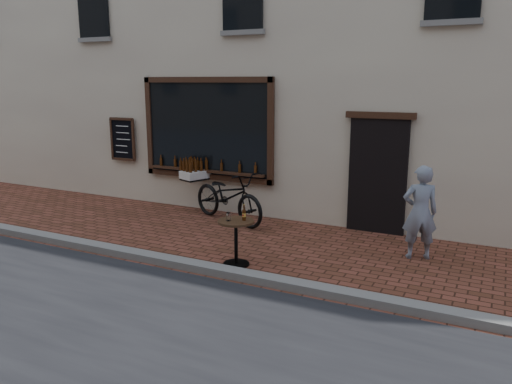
% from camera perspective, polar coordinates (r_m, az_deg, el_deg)
% --- Properties ---
extents(ground, '(90.00, 90.00, 0.00)m').
position_cam_1_polar(ground, '(7.72, -6.95, -9.43)').
color(ground, '#522A1A').
rests_on(ground, ground).
extents(kerb, '(90.00, 0.25, 0.12)m').
position_cam_1_polar(kerb, '(7.85, -6.15, -8.55)').
color(kerb, slate).
rests_on(kerb, ground).
extents(cargo_bicycle, '(2.50, 1.46, 1.16)m').
position_cam_1_polar(cargo_bicycle, '(10.40, -3.33, -0.38)').
color(cargo_bicycle, black).
rests_on(cargo_bicycle, ground).
extents(bistro_table, '(0.58, 0.58, 0.99)m').
position_cam_1_polar(bistro_table, '(7.92, -2.29, -4.73)').
color(bistro_table, black).
rests_on(bistro_table, ground).
extents(pedestrian, '(0.67, 0.56, 1.56)m').
position_cam_1_polar(pedestrian, '(8.59, 18.23, -2.22)').
color(pedestrian, gray).
rests_on(pedestrian, ground).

